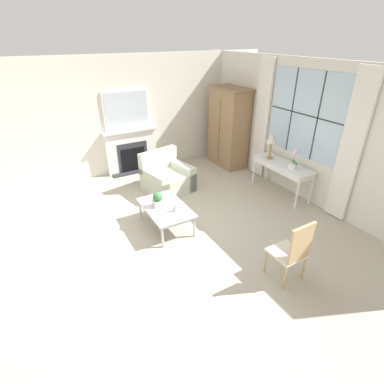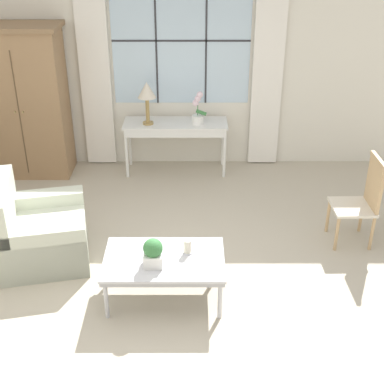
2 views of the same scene
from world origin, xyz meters
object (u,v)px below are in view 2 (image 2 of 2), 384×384
object	(u,v)px
console_table	(177,128)
pillar_candle	(189,247)
potted_plant_small	(155,252)
side_chair_wooden	(365,197)
coffee_table	(166,262)
table_lamp	(149,92)
armoire	(27,102)
potted_orchid	(200,111)
armchair_upholstered	(42,233)

from	to	relation	value
console_table	pillar_candle	world-z (taller)	console_table
console_table	potted_plant_small	world-z (taller)	console_table
side_chair_wooden	coffee_table	world-z (taller)	side_chair_wooden
table_lamp	coffee_table	size ratio (longest dim) A/B	0.52
armoire	potted_orchid	distance (m)	2.30
armchair_upholstered	side_chair_wooden	bearing A→B (deg)	5.36
potted_orchid	side_chair_wooden	size ratio (longest dim) A/B	0.44
potted_plant_small	pillar_candle	bearing A→B (deg)	32.20
side_chair_wooden	pillar_candle	distance (m)	2.08
potted_orchid	coffee_table	xyz separation A→B (m)	(-0.34, -2.73, -0.50)
armchair_upholstered	pillar_candle	world-z (taller)	armchair_upholstered
potted_orchid	armchair_upholstered	bearing A→B (deg)	-128.69
side_chair_wooden	armoire	bearing A→B (deg)	156.38
potted_plant_small	pillar_candle	world-z (taller)	potted_plant_small
table_lamp	potted_plant_small	distance (m)	2.90
potted_orchid	side_chair_wooden	xyz separation A→B (m)	(1.77, -1.76, -0.34)
side_chair_wooden	armchair_upholstered	bearing A→B (deg)	-174.64
armchair_upholstered	potted_plant_small	distance (m)	1.48
table_lamp	console_table	bearing A→B (deg)	8.95
armoire	potted_orchid	world-z (taller)	armoire
potted_orchid	potted_plant_small	xyz separation A→B (m)	(-0.43, -2.84, -0.32)
armoire	console_table	world-z (taller)	armoire
armoire	coffee_table	size ratio (longest dim) A/B	1.81
armoire	console_table	distance (m)	2.03
armoire	coffee_table	distance (m)	3.44
potted_orchid	armchair_upholstered	distance (m)	2.73
armchair_upholstered	pillar_candle	xyz separation A→B (m)	(1.55, -0.56, 0.21)
pillar_candle	side_chair_wooden	bearing A→B (deg)	25.20
armoire	table_lamp	bearing A→B (deg)	-0.98
table_lamp	armchair_upholstered	xyz separation A→B (m)	(-0.99, -2.07, -0.87)
armchair_upholstered	console_table	bearing A→B (deg)	57.40
table_lamp	armoire	bearing A→B (deg)	179.02
potted_plant_small	table_lamp	bearing A→B (deg)	94.94
armoire	armchair_upholstered	distance (m)	2.31
pillar_candle	console_table	bearing A→B (deg)	93.91
side_chair_wooden	potted_orchid	bearing A→B (deg)	135.15
table_lamp	coffee_table	xyz separation A→B (m)	(0.33, -2.72, -0.77)
table_lamp	pillar_candle	bearing A→B (deg)	-78.18
armchair_upholstered	coffee_table	bearing A→B (deg)	-26.15
console_table	coffee_table	size ratio (longest dim) A/B	1.26
armchair_upholstered	potted_plant_small	bearing A→B (deg)	-31.46
armoire	console_table	bearing A→B (deg)	0.87
console_table	table_lamp	size ratio (longest dim) A/B	2.44
table_lamp	potted_plant_small	bearing A→B (deg)	-85.06
console_table	coffee_table	distance (m)	2.79
console_table	armchair_upholstered	bearing A→B (deg)	-122.60
console_table	armchair_upholstered	xyz separation A→B (m)	(-1.36, -2.13, -0.35)
armoire	console_table	xyz separation A→B (m)	(2.00, 0.03, -0.38)
potted_orchid	potted_plant_small	size ratio (longest dim) A/B	1.63
console_table	potted_orchid	world-z (taller)	potted_orchid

